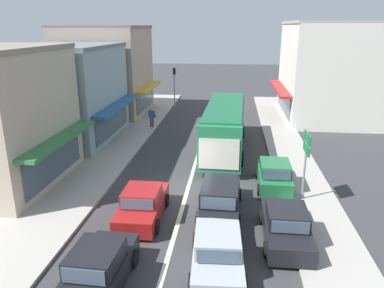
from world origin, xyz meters
TOP-DOWN VIEW (x-y plane):
  - ground_plane at (0.00, 0.00)m, footprint 140.00×140.00m
  - lane_centre_line at (0.00, 4.00)m, footprint 0.20×28.00m
  - sidewalk_left at (-6.80, 6.00)m, footprint 5.20×44.00m
  - kerb_right at (6.20, 6.00)m, footprint 2.80×44.00m
  - shopfront_mid_block at (-10.18, 8.85)m, footprint 7.88×9.19m
  - shopfront_far_end at (-10.18, 17.84)m, footprint 8.69×8.26m
  - building_right_far at (11.48, 18.44)m, footprint 9.79×11.20m
  - city_bus at (1.73, 7.20)m, footprint 2.97×10.92m
  - sedan_queue_far_back at (-1.64, -2.95)m, footprint 1.92×4.21m
  - hatchback_adjacent_lane_trail at (-1.98, -7.66)m, footprint 1.91×3.75m
  - wagon_behind_bus_mid at (1.81, -2.07)m, footprint 2.03×4.55m
  - sedan_behind_bus_near at (1.89, -6.31)m, footprint 2.05×4.28m
  - parked_sedan_kerb_front at (4.54, -4.16)m, footprint 1.91×4.20m
  - parked_hatchback_kerb_second at (4.58, 1.09)m, footprint 1.85×3.71m
  - traffic_light_downstreet at (-3.95, 21.22)m, footprint 0.33×0.24m
  - directional_road_sign at (5.83, -0.37)m, footprint 0.10×1.40m
  - pedestrian_with_handbag_near at (-4.54, 12.51)m, footprint 0.65×0.25m

SIDE VIEW (x-z plane):
  - ground_plane at x=0.00m, z-range 0.00..0.00m
  - lane_centre_line at x=0.00m, z-range 0.00..0.01m
  - kerb_right at x=6.20m, z-range 0.00..0.12m
  - sidewalk_left at x=-6.80m, z-range 0.00..0.14m
  - sedan_queue_far_back at x=-1.64m, z-range -0.07..1.40m
  - sedan_behind_bus_near at x=1.89m, z-range -0.07..1.40m
  - parked_sedan_kerb_front at x=4.54m, z-range -0.07..1.40m
  - hatchback_adjacent_lane_trail at x=-1.98m, z-range -0.06..1.48m
  - parked_hatchback_kerb_second at x=4.58m, z-range -0.06..1.48m
  - wagon_behind_bus_mid at x=1.81m, z-range -0.04..1.53m
  - pedestrian_with_handbag_near at x=-4.54m, z-range 0.25..1.88m
  - city_bus at x=1.73m, z-range 0.27..3.49m
  - directional_road_sign at x=5.83m, z-range 0.90..4.50m
  - traffic_light_downstreet at x=-3.95m, z-range 0.75..4.95m
  - shopfront_mid_block at x=-10.18m, z-range 0.00..7.09m
  - shopfront_far_end at x=-10.18m, z-range -0.01..8.41m
  - building_right_far at x=11.48m, z-range -0.01..8.79m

